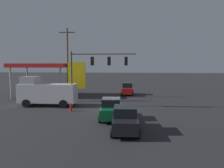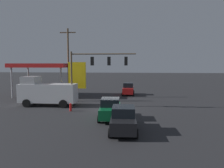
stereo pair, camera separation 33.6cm
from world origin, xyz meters
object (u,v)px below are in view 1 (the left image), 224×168
at_px(price_sign, 77,76).
at_px(fire_hydrant, 71,107).
at_px(hatchback_crossing, 127,89).
at_px(sedan_waiting, 111,109).
at_px(delivery_truck, 46,92).
at_px(utility_pole, 68,61).
at_px(sedan_far, 125,119).
at_px(traffic_signal_assembly, 96,66).

distance_m(price_sign, fire_hydrant, 6.97).
relative_size(hatchback_crossing, sedan_waiting, 0.86).
bearing_deg(delivery_truck, fire_hydrant, 143.79).
relative_size(price_sign, delivery_truck, 0.78).
height_order(utility_pole, sedan_far, utility_pole).
bearing_deg(price_sign, hatchback_crossing, -135.25).
distance_m(traffic_signal_assembly, delivery_truck, 6.89).
relative_size(traffic_signal_assembly, fire_hydrant, 8.66).
distance_m(price_sign, delivery_truck, 4.89).
bearing_deg(hatchback_crossing, sedan_waiting, -3.44).
bearing_deg(traffic_signal_assembly, hatchback_crossing, -108.62).
bearing_deg(sedan_far, fire_hydrant, -139.85).
bearing_deg(sedan_far, sedan_waiting, -161.84).
bearing_deg(utility_pole, fire_hydrant, 107.69).
xyz_separation_m(hatchback_crossing, fire_hydrant, (5.93, 12.95, -0.51)).
xyz_separation_m(sedan_waiting, delivery_truck, (8.37, -5.58, 0.74)).
distance_m(sedan_waiting, sedan_far, 3.99).
distance_m(traffic_signal_assembly, utility_pole, 8.84).
bearing_deg(price_sign, fire_hydrant, 97.70).
relative_size(price_sign, sedan_far, 1.19).
xyz_separation_m(utility_pole, sedan_far, (-8.99, 16.00, -4.50)).
xyz_separation_m(traffic_signal_assembly, fire_hydrant, (2.37, 2.37, -4.43)).
distance_m(sedan_waiting, delivery_truck, 10.09).
bearing_deg(sedan_waiting, hatchback_crossing, 172.62).
relative_size(traffic_signal_assembly, utility_pole, 0.74).
height_order(sedan_far, fire_hydrant, sedan_far).
bearing_deg(traffic_signal_assembly, fire_hydrant, 44.99).
bearing_deg(utility_pole, sedan_far, 119.33).
distance_m(utility_pole, delivery_truck, 7.70).
bearing_deg(sedan_far, price_sign, -153.98).
height_order(utility_pole, fire_hydrant, utility_pole).
bearing_deg(hatchback_crossing, traffic_signal_assembly, -17.35).
xyz_separation_m(utility_pole, price_sign, (-2.15, 3.14, -2.01)).
xyz_separation_m(price_sign, sedan_far, (-6.84, 12.86, -2.48)).
relative_size(sedan_waiting, fire_hydrant, 5.09).
bearing_deg(hatchback_crossing, utility_pole, -66.89).
relative_size(price_sign, hatchback_crossing, 1.39).
height_order(utility_pole, delivery_truck, utility_pole).
height_order(price_sign, sedan_far, price_sign).
bearing_deg(traffic_signal_assembly, sedan_waiting, 113.25).
xyz_separation_m(utility_pole, sedan_waiting, (-7.62, 12.26, -4.50)).
height_order(traffic_signal_assembly, price_sign, traffic_signal_assembly).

